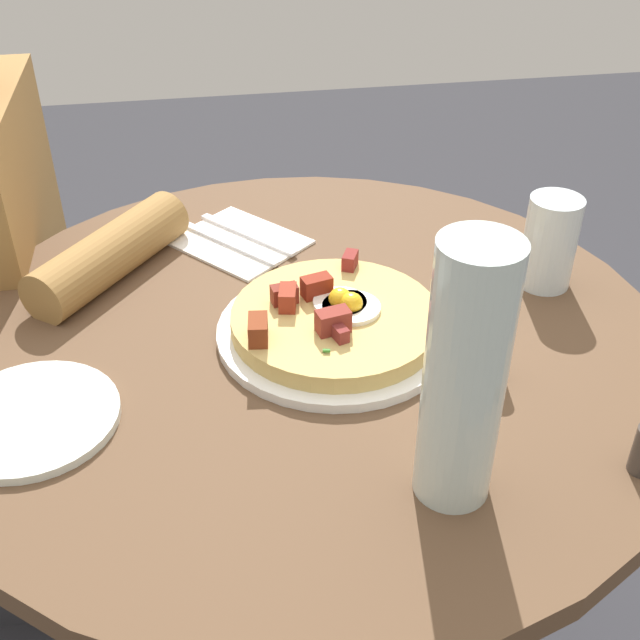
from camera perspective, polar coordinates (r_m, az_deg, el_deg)
The scene contains 11 objects.
dining_table at distance 1.07m, azimuth -0.98°, elevation -8.45°, with size 0.89×0.89×0.73m.
person_seated at distance 1.41m, azimuth -21.87°, elevation -2.08°, with size 0.48×0.47×1.14m.
pizza_plate at distance 0.95m, azimuth 1.09°, elevation -0.83°, with size 0.28×0.28×0.01m, color white.
breakfast_pizza at distance 0.94m, azimuth 1.00°, elevation 0.15°, with size 0.25×0.25×0.05m.
bread_plate at distance 0.88m, azimuth -20.03°, elevation -6.64°, with size 0.18×0.18×0.01m, color silver.
napkin at distance 1.15m, azimuth -5.85°, elevation 5.62°, with size 0.17×0.14×0.00m, color white.
fork at distance 1.13m, azimuth -6.50°, elevation 5.46°, with size 0.18×0.01×0.01m, color silver.
knife at distance 1.16m, azimuth -5.24°, elevation 6.15°, with size 0.18×0.01×0.01m, color silver.
water_glass at distance 1.06m, azimuth 16.19°, elevation 5.38°, with size 0.07×0.07×0.12m, color silver.
water_bottle at distance 0.69m, azimuth 10.34°, elevation -4.10°, with size 0.07×0.07×0.26m, color silver.
salt_shaker at distance 0.90m, azimuth 12.39°, elevation -2.27°, with size 0.03×0.03×0.06m, color white.
Camera 1 is at (0.77, -0.11, 1.29)m, focal length 44.54 mm.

